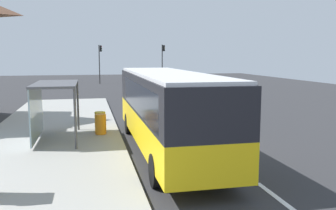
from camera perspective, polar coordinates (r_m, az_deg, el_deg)
ground_plane at (r=29.35m, az=-3.03°, el=0.18°), size 56.00×92.00×0.04m
sidewalk_platform at (r=17.22m, az=-17.80°, el=-5.25°), size 6.20×30.00×0.18m
lane_stripe_seg_0 at (r=10.73m, az=16.51°, el=-13.60°), size 0.16×2.20×0.01m
lane_stripe_seg_1 at (r=15.08m, az=7.28°, el=-7.09°), size 0.16×2.20×0.01m
lane_stripe_seg_2 at (r=19.73m, az=2.41°, el=-3.49°), size 0.16×2.20×0.01m
lane_stripe_seg_3 at (r=24.53m, az=-0.56°, el=-1.26°), size 0.16×2.20×0.01m
lane_stripe_seg_4 at (r=29.39m, az=-2.55°, el=0.24°), size 0.16×2.20×0.01m
lane_stripe_seg_5 at (r=34.29m, az=-3.98°, el=1.31°), size 0.16×2.20×0.01m
lane_stripe_seg_6 at (r=39.22m, az=-5.04°, el=2.11°), size 0.16×2.20×0.01m
lane_stripe_seg_7 at (r=44.16m, az=-5.87°, el=2.74°), size 0.16×2.20×0.01m
bus at (r=14.35m, az=-0.24°, el=-0.30°), size 2.56×11.02×3.21m
white_van at (r=34.92m, az=-0.93°, el=3.65°), size 2.14×5.25×2.30m
sedan_near at (r=57.14m, az=-5.31°, el=4.67°), size 1.92×4.44×1.52m
sedan_far at (r=50.54m, az=-4.38°, el=4.28°), size 2.06×4.50×1.52m
recycling_bin_orange at (r=17.41m, az=-10.53°, el=-2.96°), size 0.52×0.52×0.95m
recycling_bin_yellow at (r=18.09m, az=-10.60°, el=-2.55°), size 0.52×0.52×0.95m
traffic_light_near_side at (r=50.96m, az=-0.81°, el=7.42°), size 0.49×0.28×5.35m
traffic_light_far_side at (r=50.75m, az=-10.63°, el=7.24°), size 0.49×0.28×5.29m
bus_shelter at (r=16.60m, az=-18.23°, el=1.30°), size 1.80×4.00×2.50m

